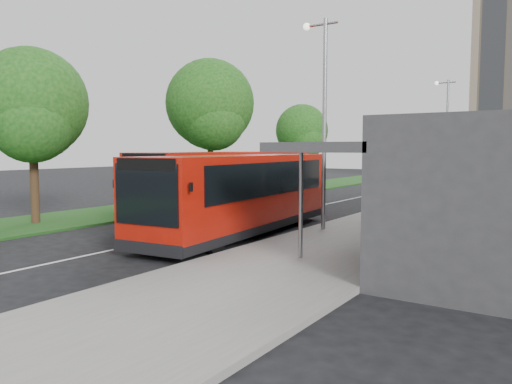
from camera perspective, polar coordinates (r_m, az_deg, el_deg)
ground at (r=20.25m, az=-5.64°, el=-4.32°), size 120.00×120.00×0.00m
pavement at (r=36.24m, az=22.83°, el=-0.45°), size 5.00×80.00×0.15m
grass_verge at (r=40.68m, az=4.54°, el=0.44°), size 5.00×80.00×0.10m
lane_centre_line at (r=33.16m, az=10.95°, el=-0.74°), size 0.12×70.00×0.01m
kerb_dashes at (r=35.87m, az=18.29°, el=-0.48°), size 0.12×56.00×0.01m
tree_near at (r=23.36m, az=-24.17°, el=8.43°), size 4.67×4.67×7.51m
tree_mid at (r=31.53m, az=-5.23°, el=9.36°), size 5.47×5.47×8.80m
tree_far at (r=41.50m, az=5.28°, el=6.61°), size 4.33×4.33×6.90m
lamp_post_near at (r=19.50m, az=7.61°, el=9.21°), size 1.44×0.28×8.00m
lamp_post_far at (r=38.47m, az=20.85°, el=6.83°), size 1.44×0.28×8.00m
bus_main at (r=18.87m, az=-1.84°, el=-0.24°), size 3.62×10.85×3.02m
bus_second at (r=23.11m, az=-2.98°, el=0.84°), size 2.99×11.04×3.11m
litter_bin at (r=25.62m, az=18.05°, el=-1.37°), size 0.51×0.51×0.78m
bollard at (r=35.75m, az=20.38°, el=0.53°), size 0.19×0.19×1.07m
car_near at (r=55.25m, az=22.26°, el=1.86°), size 1.79×3.65×1.20m
car_far at (r=61.59m, az=20.86°, el=2.15°), size 1.71×3.57×1.13m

